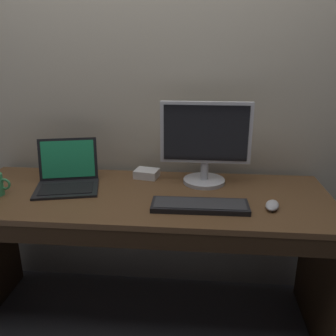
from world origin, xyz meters
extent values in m
plane|color=#4C4C51|center=(0.00, 0.00, 0.00)|extent=(14.00, 14.00, 0.00)
cube|color=#ADA38E|center=(0.00, 0.40, 1.63)|extent=(4.39, 0.04, 3.27)
cube|color=brown|center=(0.00, 0.00, 0.76)|extent=(1.85, 0.68, 0.03)
cube|color=#322113|center=(0.91, 0.00, 0.37)|extent=(0.04, 0.63, 0.75)
cube|color=#322113|center=(0.00, -0.33, 0.70)|extent=(1.78, 0.02, 0.08)
cube|color=black|center=(-0.40, 0.01, 0.78)|extent=(0.36, 0.31, 0.01)
cube|color=black|center=(-0.40, 0.00, 0.79)|extent=(0.29, 0.21, 0.00)
cube|color=black|center=(-0.44, 0.15, 0.90)|extent=(0.31, 0.12, 0.22)
cube|color=#23935B|center=(-0.44, 0.14, 0.90)|extent=(0.28, 0.10, 0.20)
cylinder|color=#B7B7BC|center=(0.30, 0.18, 0.78)|extent=(0.22, 0.22, 0.02)
cylinder|color=#B7B7BC|center=(0.30, 0.18, 0.85)|extent=(0.04, 0.04, 0.10)
cube|color=#B7B7BC|center=(0.30, 0.17, 1.05)|extent=(0.47, 0.03, 0.32)
cube|color=black|center=(0.30, 0.15, 1.05)|extent=(0.43, 0.00, 0.29)
cube|color=black|center=(0.28, -0.14, 0.79)|extent=(0.44, 0.15, 0.02)
cube|color=#2D2D30|center=(0.28, -0.14, 0.80)|extent=(0.42, 0.12, 0.00)
ellipsoid|color=#B7B7BC|center=(0.61, -0.12, 0.79)|extent=(0.09, 0.12, 0.03)
cube|color=silver|center=(-0.02, 0.23, 0.80)|extent=(0.14, 0.13, 0.05)
torus|color=#388E56|center=(-0.68, -0.08, 0.83)|extent=(0.06, 0.01, 0.06)
camera|label=1|loc=(0.27, -1.64, 1.48)|focal=38.25mm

